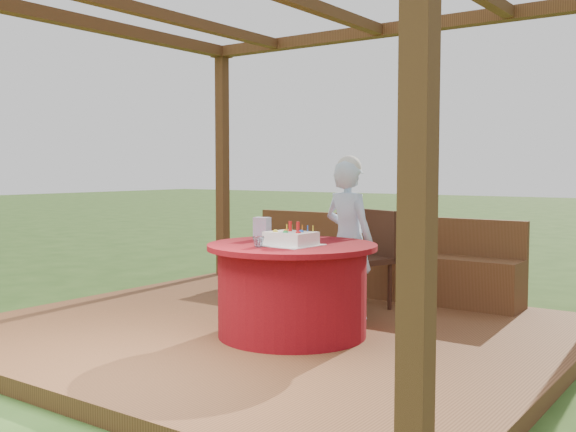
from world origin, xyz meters
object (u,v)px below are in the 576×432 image
(table, at_px, (292,289))
(chair, at_px, (369,253))
(birthday_cake, at_px, (291,238))
(gift_bag, at_px, (262,228))
(bench, at_px, (372,268))
(elderly_woman, at_px, (349,236))
(drinking_glass, at_px, (258,242))

(table, xyz_separation_m, chair, (-0.02, 1.25, 0.14))
(birthday_cake, relative_size, gift_bag, 2.25)
(bench, distance_m, birthday_cake, 2.04)
(elderly_woman, bearing_deg, bench, 107.85)
(elderly_woman, xyz_separation_m, gift_bag, (-0.41, -0.67, 0.10))
(elderly_woman, distance_m, birthday_cake, 0.89)
(birthday_cake, relative_size, drinking_glass, 4.69)
(table, height_order, chair, chair)
(table, xyz_separation_m, drinking_glass, (-0.07, -0.32, 0.39))
(drinking_glass, bearing_deg, elderly_woman, 84.81)
(chair, distance_m, elderly_woman, 0.50)
(bench, distance_m, chair, 0.70)
(bench, relative_size, elderly_woman, 2.17)
(birthday_cake, bearing_deg, drinking_glass, -118.80)
(bench, height_order, chair, chair)
(bench, bearing_deg, drinking_glass, -83.76)
(chair, relative_size, elderly_woman, 0.65)
(drinking_glass, bearing_deg, table, 77.37)
(bench, height_order, drinking_glass, bench)
(bench, xyz_separation_m, elderly_woman, (0.34, -1.05, 0.43))
(chair, relative_size, drinking_glass, 10.37)
(bench, distance_m, table, 1.88)
(bench, relative_size, table, 2.33)
(gift_bag, bearing_deg, table, -23.33)
(table, relative_size, elderly_woman, 0.93)
(gift_bag, bearing_deg, drinking_glass, -60.64)
(table, height_order, drinking_glass, drinking_glass)
(chair, bearing_deg, gift_bag, -107.73)
(gift_bag, bearing_deg, bench, 82.19)
(gift_bag, relative_size, drinking_glass, 2.08)
(drinking_glass, bearing_deg, birthday_cake, 61.20)
(birthday_cake, bearing_deg, gift_bag, 153.68)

